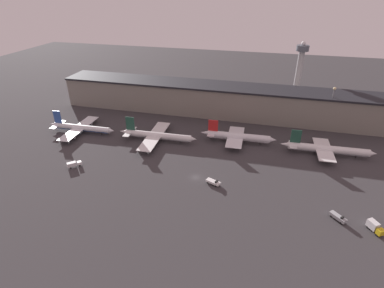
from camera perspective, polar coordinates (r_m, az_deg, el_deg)
name	(u,v)px	position (r m, az deg, el deg)	size (l,w,h in m)	color
ground	(196,177)	(145.17, 0.68, -6.37)	(600.00, 600.00, 0.00)	#383538
terminal_building	(223,100)	(210.59, 5.91, 8.31)	(229.18, 23.86, 21.09)	gray
airplane_0	(81,128)	(198.26, -20.41, 2.92)	(44.29, 36.10, 13.07)	white
airplane_1	(157,136)	(177.10, -6.71, 1.61)	(47.43, 38.21, 13.65)	white
airplane_2	(238,137)	(176.00, 8.69, 1.38)	(44.04, 27.45, 12.70)	silver
airplane_3	(327,149)	(177.09, 24.31, -0.91)	(49.44, 26.46, 13.13)	white
service_vehicle_0	(338,217)	(134.53, 26.06, -12.41)	(6.27, 6.37, 2.85)	#9EA3A8
service_vehicle_1	(74,164)	(163.45, -21.60, -3.58)	(6.59, 6.37, 2.82)	white
service_vehicle_2	(375,227)	(135.49, 31.48, -13.29)	(5.61, 6.86, 3.75)	gold
service_vehicle_4	(213,182)	(140.32, 4.09, -7.23)	(7.26, 4.87, 2.59)	white
lamp_post_0	(124,91)	(224.04, -12.74, 9.83)	(1.80, 1.80, 20.89)	slate
lamp_post_1	(224,100)	(203.27, 6.04, 8.24)	(1.80, 1.80, 19.70)	slate
lamp_post_2	(331,103)	(204.12, 25.00, 7.06)	(1.80, 1.80, 27.47)	slate
control_tower	(299,67)	(246.03, 19.78, 13.57)	(9.00, 9.00, 44.91)	#99999E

